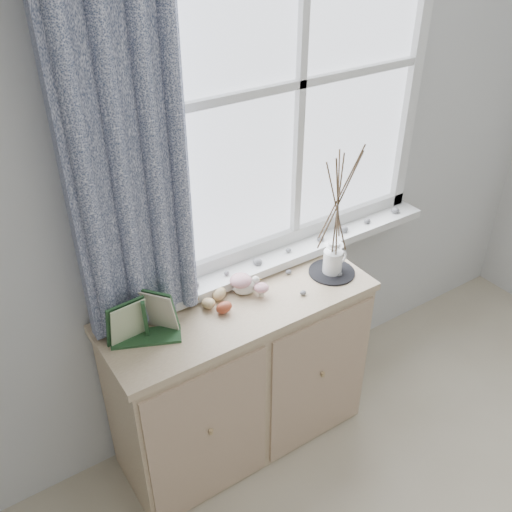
{
  "coord_description": "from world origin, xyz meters",
  "views": [
    {
      "loc": [
        -1.14,
        0.13,
        2.35
      ],
      "look_at": [
        -0.1,
        1.7,
        1.1
      ],
      "focal_mm": 40.0,
      "sensor_mm": 36.0,
      "label": 1
    }
  ],
  "objects_px": {
    "sideboard": "(242,376)",
    "botanical_book": "(147,321)",
    "twig_pitcher": "(338,199)",
    "toadstool_cluster": "(246,283)"
  },
  "relations": [
    {
      "from": "botanical_book",
      "to": "toadstool_cluster",
      "type": "height_order",
      "value": "botanical_book"
    },
    {
      "from": "botanical_book",
      "to": "twig_pitcher",
      "type": "bearing_deg",
      "value": 22.24
    },
    {
      "from": "sideboard",
      "to": "toadstool_cluster",
      "type": "bearing_deg",
      "value": 39.19
    },
    {
      "from": "toadstool_cluster",
      "to": "twig_pitcher",
      "type": "height_order",
      "value": "twig_pitcher"
    },
    {
      "from": "toadstool_cluster",
      "to": "twig_pitcher",
      "type": "relative_size",
      "value": 0.23
    },
    {
      "from": "botanical_book",
      "to": "toadstool_cluster",
      "type": "xyz_separation_m",
      "value": [
        0.48,
        0.06,
        -0.05
      ]
    },
    {
      "from": "sideboard",
      "to": "toadstool_cluster",
      "type": "xyz_separation_m",
      "value": [
        0.06,
        0.05,
        0.48
      ]
    },
    {
      "from": "sideboard",
      "to": "toadstool_cluster",
      "type": "distance_m",
      "value": 0.49
    },
    {
      "from": "botanical_book",
      "to": "twig_pitcher",
      "type": "relative_size",
      "value": 0.47
    },
    {
      "from": "sideboard",
      "to": "botanical_book",
      "type": "relative_size",
      "value": 3.89
    }
  ]
}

